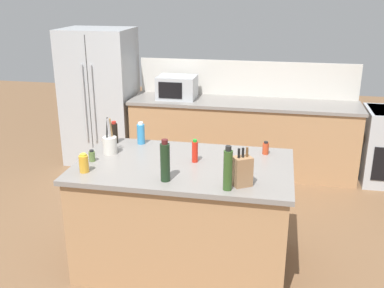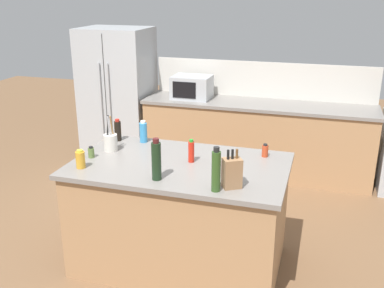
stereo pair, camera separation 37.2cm
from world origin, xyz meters
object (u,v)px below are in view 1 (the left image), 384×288
at_px(wine_bottle, 165,162).
at_px(spice_jar_paprika, 266,148).
at_px(utensil_crock, 110,145).
at_px(knife_block, 242,171).
at_px(refrigerator, 100,97).
at_px(microwave, 177,87).
at_px(spice_jar_oregano, 92,156).
at_px(hot_sauce_bottle, 195,151).
at_px(olive_oil_bottle, 228,169).
at_px(dish_soap_bottle, 141,134).
at_px(soy_sauce_bottle, 114,133).
at_px(honey_jar, 84,163).

bearing_deg(wine_bottle, spice_jar_paprika, 45.14).
bearing_deg(utensil_crock, knife_block, -20.40).
distance_m(refrigerator, microwave, 1.10).
bearing_deg(spice_jar_paprika, spice_jar_oregano, -162.37).
bearing_deg(hot_sauce_bottle, olive_oil_bottle, -55.73).
height_order(hot_sauce_bottle, dish_soap_bottle, dish_soap_bottle).
xyz_separation_m(utensil_crock, soy_sauce_bottle, (-0.06, 0.27, 0.02)).
xyz_separation_m(honey_jar, dish_soap_bottle, (0.24, 0.73, 0.03)).
height_order(refrigerator, honey_jar, refrigerator).
distance_m(knife_block, spice_jar_paprika, 0.70).
bearing_deg(wine_bottle, microwave, 101.03).
relative_size(knife_block, dish_soap_bottle, 1.41).
relative_size(hot_sauce_bottle, honey_jar, 1.29).
distance_m(soy_sauce_bottle, dish_soap_bottle, 0.25).
bearing_deg(spice_jar_oregano, wine_bottle, -20.97).
height_order(utensil_crock, hot_sauce_bottle, utensil_crock).
xyz_separation_m(hot_sauce_bottle, spice_jar_paprika, (0.57, 0.30, -0.04)).
distance_m(soy_sauce_bottle, spice_jar_paprika, 1.38).
relative_size(soy_sauce_bottle, spice_jar_paprika, 1.82).
relative_size(microwave, hot_sauce_bottle, 2.49).
relative_size(honey_jar, dish_soap_bottle, 0.74).
height_order(honey_jar, spice_jar_paprika, honey_jar).
distance_m(hot_sauce_bottle, wine_bottle, 0.44).
relative_size(spice_jar_oregano, spice_jar_paprika, 0.86).
distance_m(olive_oil_bottle, honey_jar, 1.14).
xyz_separation_m(microwave, hot_sauce_bottle, (0.64, -2.14, -0.05)).
bearing_deg(soy_sauce_bottle, olive_oil_bottle, -35.10).
xyz_separation_m(honey_jar, soy_sauce_bottle, (-0.01, 0.70, 0.03)).
relative_size(spice_jar_oregano, honey_jar, 0.65).
bearing_deg(olive_oil_bottle, spice_jar_oregano, 164.11).
relative_size(spice_jar_oregano, hot_sauce_bottle, 0.51).
distance_m(spice_jar_oregano, olive_oil_bottle, 1.22).
bearing_deg(spice_jar_oregano, knife_block, -10.78).
height_order(microwave, olive_oil_bottle, olive_oil_bottle).
bearing_deg(knife_block, microwave, 81.61).
xyz_separation_m(microwave, utensil_crock, (-0.11, -2.09, -0.06)).
bearing_deg(microwave, refrigerator, 177.27).
relative_size(refrigerator, wine_bottle, 5.54).
distance_m(refrigerator, utensil_crock, 2.35).
distance_m(spice_jar_oregano, dish_soap_bottle, 0.57).
distance_m(utensil_crock, dish_soap_bottle, 0.35).
height_order(microwave, honey_jar, microwave).
bearing_deg(spice_jar_paprika, refrigerator, 140.39).
bearing_deg(knife_block, soy_sauce_bottle, 118.88).
bearing_deg(wine_bottle, spice_jar_oregano, 159.03).
relative_size(utensil_crock, soy_sauce_bottle, 1.54).
bearing_deg(spice_jar_oregano, refrigerator, 110.63).
relative_size(utensil_crock, wine_bottle, 0.98).
bearing_deg(honey_jar, knife_block, -0.54).
xyz_separation_m(utensil_crock, wine_bottle, (0.61, -0.46, 0.07)).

